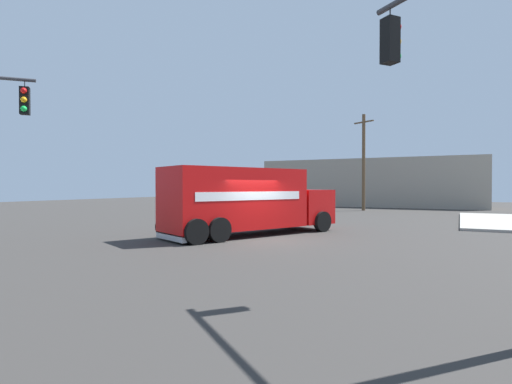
% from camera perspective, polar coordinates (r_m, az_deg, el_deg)
% --- Properties ---
extents(ground_plane, '(100.00, 100.00, 0.00)m').
position_cam_1_polar(ground_plane, '(16.90, 0.80, -6.77)').
color(ground_plane, '#33302D').
extents(delivery_truck, '(5.92, 8.84, 3.03)m').
position_cam_1_polar(delivery_truck, '(18.30, -1.22, -1.23)').
color(delivery_truck, red).
rests_on(delivery_truck, ground).
extents(traffic_light_secondary, '(2.91, 2.31, 6.28)m').
position_cam_1_polar(traffic_light_secondary, '(7.79, 29.64, 14.37)').
color(traffic_light_secondary, '#38383D').
rests_on(traffic_light_secondary, ground).
extents(utility_pole, '(1.97, 1.19, 8.80)m').
position_cam_1_polar(utility_pole, '(38.03, 15.07, 4.29)').
color(utility_pole, brown).
rests_on(utility_pole, ground).
extents(building_backdrop, '(23.31, 6.00, 5.19)m').
position_cam_1_polar(building_backdrop, '(46.56, 15.85, 1.25)').
color(building_backdrop, gray).
rests_on(building_backdrop, ground).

